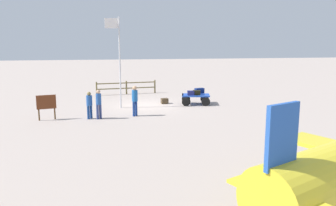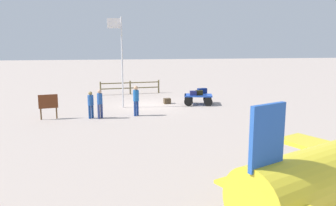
# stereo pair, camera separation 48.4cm
# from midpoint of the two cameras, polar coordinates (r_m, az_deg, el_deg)

# --- Properties ---
(ground_plane) EXTENTS (120.00, 120.00, 0.00)m
(ground_plane) POSITION_cam_midpoint_polar(r_m,az_deg,el_deg) (23.62, -4.20, -0.36)
(ground_plane) COLOR #AF9E93
(luggage_cart) EXTENTS (2.15, 1.69, 0.69)m
(luggage_cart) POSITION_cam_midpoint_polar(r_m,az_deg,el_deg) (23.82, 3.98, 0.94)
(luggage_cart) COLOR blue
(luggage_cart) RESTS_ON ground
(suitcase_tan) EXTENTS (0.70, 0.48, 0.36)m
(suitcase_tan) POSITION_cam_midpoint_polar(r_m,az_deg,el_deg) (24.40, 4.67, 2.05)
(suitcase_tan) COLOR navy
(suitcase_tan) RESTS_ON luggage_cart
(suitcase_dark) EXTENTS (0.57, 0.49, 0.31)m
(suitcase_dark) POSITION_cam_midpoint_polar(r_m,az_deg,el_deg) (23.61, 4.20, 1.72)
(suitcase_dark) COLOR black
(suitcase_dark) RESTS_ON luggage_cart
(suitcase_navy) EXTENTS (0.49, 0.41, 0.30)m
(suitcase_navy) POSITION_cam_midpoint_polar(r_m,az_deg,el_deg) (23.48, 3.21, 1.67)
(suitcase_navy) COLOR navy
(suitcase_navy) RESTS_ON luggage_cart
(suitcase_maroon) EXTENTS (0.51, 0.44, 0.38)m
(suitcase_maroon) POSITION_cam_midpoint_polar(r_m,az_deg,el_deg) (24.11, -1.15, 0.34)
(suitcase_maroon) COLOR #453523
(suitcase_maroon) RESTS_ON ground
(worker_lead) EXTENTS (0.47, 0.47, 1.78)m
(worker_lead) POSITION_cam_midpoint_polar(r_m,az_deg,el_deg) (20.08, -6.22, 0.78)
(worker_lead) COLOR navy
(worker_lead) RESTS_ON ground
(worker_trailing) EXTENTS (0.46, 0.46, 1.54)m
(worker_trailing) POSITION_cam_midpoint_polar(r_m,az_deg,el_deg) (19.82, -13.60, -0.06)
(worker_trailing) COLOR navy
(worker_trailing) RESTS_ON ground
(worker_supervisor) EXTENTS (0.42, 0.42, 1.66)m
(worker_supervisor) POSITION_cam_midpoint_polar(r_m,az_deg,el_deg) (19.67, -12.13, 0.10)
(worker_supervisor) COLOR navy
(worker_supervisor) RESTS_ON ground
(flagpole) EXTENTS (0.94, 0.14, 5.85)m
(flagpole) POSITION_cam_midpoint_polar(r_m,az_deg,el_deg) (22.50, -8.90, 7.91)
(flagpole) COLOR silver
(flagpole) RESTS_ON ground
(signboard) EXTENTS (1.03, 0.29, 1.40)m
(signboard) POSITION_cam_midpoint_polar(r_m,az_deg,el_deg) (20.24, -20.19, -0.12)
(signboard) COLOR #4C3319
(signboard) RESTS_ON ground
(wooden_fence) EXTENTS (4.95, 0.71, 1.10)m
(wooden_fence) POSITION_cam_midpoint_polar(r_m,az_deg,el_deg) (28.61, -7.40, 2.75)
(wooden_fence) COLOR brown
(wooden_fence) RESTS_ON ground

